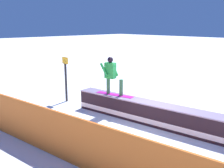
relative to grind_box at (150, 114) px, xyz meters
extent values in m
plane|color=white|center=(0.00, 0.00, -0.36)|extent=(120.00, 120.00, 0.00)
cube|color=black|center=(0.00, 0.00, 0.02)|extent=(6.26, 1.44, 0.74)
cube|color=white|center=(0.00, 0.00, -0.17)|extent=(6.27, 1.45, 0.18)
cube|color=#97839F|center=(0.00, 0.00, 0.41)|extent=(6.27, 1.50, 0.04)
cube|color=#BD1A96|center=(1.56, 0.22, 0.44)|extent=(1.60, 0.65, 0.01)
cylinder|color=#366D45|center=(1.84, 0.29, 0.76)|extent=(0.17, 0.17, 0.62)
cylinder|color=#366D45|center=(1.28, 0.15, 0.76)|extent=(0.17, 0.17, 0.62)
cube|color=green|center=(1.75, 0.27, 1.37)|extent=(0.45, 0.33, 0.60)
sphere|color=black|center=(1.75, 0.27, 1.78)|extent=(0.22, 0.22, 0.22)
cylinder|color=green|center=(1.88, 0.47, 1.40)|extent=(0.37, 0.17, 0.52)
cylinder|color=green|center=(1.69, 0.08, 1.40)|extent=(0.33, 0.16, 0.53)
cube|color=orange|center=(0.00, 3.63, 0.29)|extent=(11.31, 1.66, 1.29)
cylinder|color=#262628|center=(4.31, 0.59, 0.51)|extent=(0.10, 0.10, 1.73)
cube|color=yellow|center=(4.31, 0.59, 1.53)|extent=(0.40, 0.04, 0.30)
camera|label=1|loc=(-5.29, 6.96, 3.11)|focal=41.30mm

